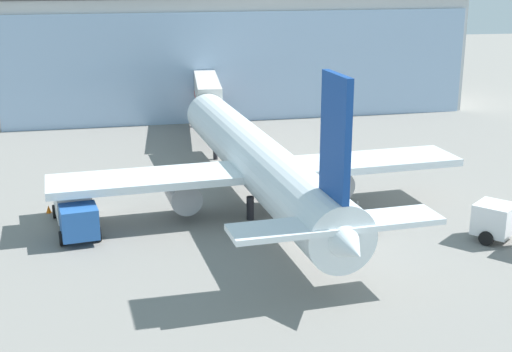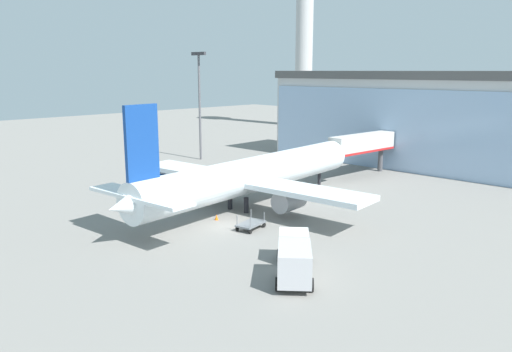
{
  "view_description": "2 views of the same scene",
  "coord_description": "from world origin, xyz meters",
  "px_view_note": "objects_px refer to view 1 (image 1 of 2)",
  "views": [
    {
      "loc": [
        -11.13,
        -40.14,
        16.62
      ],
      "look_at": [
        -3.28,
        6.08,
        2.45
      ],
      "focal_mm": 50.0,
      "sensor_mm": 36.0,
      "label": 1
    },
    {
      "loc": [
        33.8,
        -28.78,
        14.15
      ],
      "look_at": [
        -4.13,
        8.13,
        2.92
      ],
      "focal_mm": 35.0,
      "sensor_mm": 36.0,
      "label": 2
    }
  ],
  "objects_px": {
    "safety_cone_wingtip": "(49,209)",
    "baggage_cart": "(356,223)",
    "airplane": "(258,162)",
    "safety_cone_nose": "(291,232)",
    "catering_truck": "(74,206)",
    "jet_bridge": "(207,93)"
  },
  "relations": [
    {
      "from": "safety_cone_nose",
      "to": "safety_cone_wingtip",
      "type": "bearing_deg",
      "value": 155.34
    },
    {
      "from": "catering_truck",
      "to": "baggage_cart",
      "type": "relative_size",
      "value": 2.46
    },
    {
      "from": "jet_bridge",
      "to": "safety_cone_wingtip",
      "type": "relative_size",
      "value": 21.42
    },
    {
      "from": "catering_truck",
      "to": "safety_cone_nose",
      "type": "relative_size",
      "value": 13.76
    },
    {
      "from": "safety_cone_nose",
      "to": "airplane",
      "type": "bearing_deg",
      "value": 101.5
    },
    {
      "from": "safety_cone_wingtip",
      "to": "catering_truck",
      "type": "bearing_deg",
      "value": -57.61
    },
    {
      "from": "catering_truck",
      "to": "safety_cone_wingtip",
      "type": "distance_m",
      "value": 3.97
    },
    {
      "from": "airplane",
      "to": "baggage_cart",
      "type": "distance_m",
      "value": 8.08
    },
    {
      "from": "airplane",
      "to": "catering_truck",
      "type": "xyz_separation_m",
      "value": [
        -12.34,
        -1.65,
        -1.92
      ]
    },
    {
      "from": "jet_bridge",
      "to": "catering_truck",
      "type": "height_order",
      "value": "jet_bridge"
    },
    {
      "from": "catering_truck",
      "to": "baggage_cart",
      "type": "height_order",
      "value": "catering_truck"
    },
    {
      "from": "airplane",
      "to": "catering_truck",
      "type": "bearing_deg",
      "value": 91.34
    },
    {
      "from": "jet_bridge",
      "to": "baggage_cart",
      "type": "distance_m",
      "value": 28.56
    },
    {
      "from": "jet_bridge",
      "to": "catering_truck",
      "type": "distance_m",
      "value": 26.6
    },
    {
      "from": "jet_bridge",
      "to": "airplane",
      "type": "bearing_deg",
      "value": -173.84
    },
    {
      "from": "airplane",
      "to": "safety_cone_nose",
      "type": "height_order",
      "value": "airplane"
    },
    {
      "from": "safety_cone_nose",
      "to": "safety_cone_wingtip",
      "type": "relative_size",
      "value": 1.0
    },
    {
      "from": "safety_cone_nose",
      "to": "safety_cone_wingtip",
      "type": "xyz_separation_m",
      "value": [
        -15.5,
        7.11,
        0.0
      ]
    },
    {
      "from": "jet_bridge",
      "to": "airplane",
      "type": "relative_size",
      "value": 0.33
    },
    {
      "from": "airplane",
      "to": "safety_cone_nose",
      "type": "relative_size",
      "value": 64.27
    },
    {
      "from": "safety_cone_wingtip",
      "to": "baggage_cart",
      "type": "bearing_deg",
      "value": -18.68
    },
    {
      "from": "safety_cone_nose",
      "to": "safety_cone_wingtip",
      "type": "distance_m",
      "value": 17.05
    }
  ]
}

